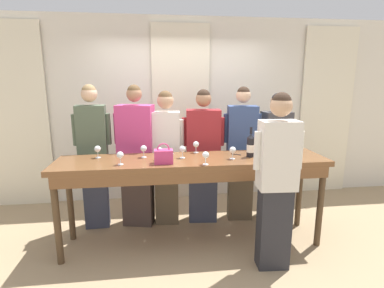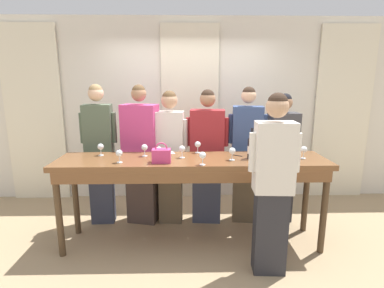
{
  "view_description": "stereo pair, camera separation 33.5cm",
  "coord_description": "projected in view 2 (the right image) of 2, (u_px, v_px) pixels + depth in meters",
  "views": [
    {
      "loc": [
        -0.41,
        -3.19,
        1.88
      ],
      "look_at": [
        0.0,
        0.06,
        1.17
      ],
      "focal_mm": 28.0,
      "sensor_mm": 36.0,
      "label": 1
    },
    {
      "loc": [
        -0.08,
        -3.22,
        1.88
      ],
      "look_at": [
        0.0,
        0.06,
        1.17
      ],
      "focal_mm": 28.0,
      "sensor_mm": 36.0,
      "label": 2
    }
  ],
  "objects": [
    {
      "name": "curtain_panel_right",
      "position": [
        342.0,
        114.0,
        4.7
      ],
      "size": [
        0.87,
        0.03,
        2.69
      ],
      "color": "#EFE5C6",
      "rests_on": "ground_plane"
    },
    {
      "name": "wine_glass_near_host",
      "position": [
        232.0,
        151.0,
        3.24
      ],
      "size": [
        0.07,
        0.07,
        0.14
      ],
      "color": "white",
      "rests_on": "tasting_bar"
    },
    {
      "name": "handbag",
      "position": [
        161.0,
        155.0,
        3.15
      ],
      "size": [
        0.19,
        0.12,
        0.22
      ],
      "color": "#C63870",
      "rests_on": "tasting_bar"
    },
    {
      "name": "curtain_panel_center",
      "position": [
        190.0,
        115.0,
        4.64
      ],
      "size": [
        0.87,
        0.03,
        2.69
      ],
      "color": "#EFE5C6",
      "rests_on": "ground_plane"
    },
    {
      "name": "wine_glass_front_left",
      "position": [
        101.0,
        147.0,
        3.44
      ],
      "size": [
        0.07,
        0.07,
        0.14
      ],
      "color": "white",
      "rests_on": "tasting_bar"
    },
    {
      "name": "guest_navy_coat",
      "position": [
        246.0,
        154.0,
        3.9
      ],
      "size": [
        0.5,
        0.27,
        1.79
      ],
      "color": "brown",
      "rests_on": "ground_plane"
    },
    {
      "name": "wine_glass_front_mid",
      "position": [
        182.0,
        149.0,
        3.34
      ],
      "size": [
        0.07,
        0.07,
        0.14
      ],
      "color": "white",
      "rests_on": "tasting_bar"
    },
    {
      "name": "wine_glass_back_mid",
      "position": [
        304.0,
        150.0,
        3.31
      ],
      "size": [
        0.07,
        0.07,
        0.14
      ],
      "color": "white",
      "rests_on": "tasting_bar"
    },
    {
      "name": "guest_olive_jacket",
      "position": [
        100.0,
        153.0,
        3.85
      ],
      "size": [
        0.46,
        0.23,
        1.83
      ],
      "color": "#383D51",
      "rests_on": "ground_plane"
    },
    {
      "name": "wine_glass_back_right",
      "position": [
        198.0,
        145.0,
        3.56
      ],
      "size": [
        0.07,
        0.07,
        0.14
      ],
      "color": "white",
      "rests_on": "tasting_bar"
    },
    {
      "name": "host_pouring",
      "position": [
        273.0,
        183.0,
        2.82
      ],
      "size": [
        0.48,
        0.24,
        1.77
      ],
      "color": "#28282D",
      "rests_on": "ground_plane"
    },
    {
      "name": "tasting_bar",
      "position": [
        192.0,
        168.0,
        3.33
      ],
      "size": [
        2.99,
        0.64,
        1.02
      ],
      "color": "brown",
      "rests_on": "ground_plane"
    },
    {
      "name": "wall_back",
      "position": [
        190.0,
        111.0,
        4.7
      ],
      "size": [
        12.0,
        0.06,
        2.8
      ],
      "color": "silver",
      "rests_on": "ground_plane"
    },
    {
      "name": "wine_glass_front_right",
      "position": [
        159.0,
        150.0,
        3.29
      ],
      "size": [
        0.07,
        0.07,
        0.14
      ],
      "color": "white",
      "rests_on": "tasting_bar"
    },
    {
      "name": "curtain_panel_left",
      "position": [
        34.0,
        115.0,
        4.59
      ],
      "size": [
        0.87,
        0.03,
        2.69
      ],
      "color": "#EFE5C6",
      "rests_on": "ground_plane"
    },
    {
      "name": "guest_cream_sweater",
      "position": [
        170.0,
        156.0,
        3.88
      ],
      "size": [
        0.47,
        0.26,
        1.75
      ],
      "color": "brown",
      "rests_on": "ground_plane"
    },
    {
      "name": "napkin",
      "position": [
        169.0,
        153.0,
        3.56
      ],
      "size": [
        0.16,
        0.16,
        0.0
      ],
      "color": "white",
      "rests_on": "tasting_bar"
    },
    {
      "name": "guest_pink_top",
      "position": [
        141.0,
        155.0,
        3.87
      ],
      "size": [
        0.56,
        0.34,
        1.82
      ],
      "color": "#473833",
      "rests_on": "ground_plane"
    },
    {
      "name": "guest_beige_cap",
      "position": [
        281.0,
        158.0,
        3.92
      ],
      "size": [
        0.48,
        0.28,
        1.71
      ],
      "color": "#28282D",
      "rests_on": "ground_plane"
    },
    {
      "name": "guest_striped_shirt",
      "position": [
        207.0,
        156.0,
        3.9
      ],
      "size": [
        0.55,
        0.28,
        1.76
      ],
      "color": "#383D51",
      "rests_on": "ground_plane"
    },
    {
      "name": "wine_glass_back_left",
      "position": [
        268.0,
        147.0,
        3.42
      ],
      "size": [
        0.07,
        0.07,
        0.14
      ],
      "color": "white",
      "rests_on": "tasting_bar"
    },
    {
      "name": "wine_glass_center_right",
      "position": [
        283.0,
        146.0,
        3.49
      ],
      "size": [
        0.07,
        0.07,
        0.14
      ],
      "color": "white",
      "rests_on": "tasting_bar"
    },
    {
      "name": "wine_glass_center_left",
      "position": [
        119.0,
        154.0,
        3.14
      ],
      "size": [
        0.07,
        0.07,
        0.14
      ],
      "color": "white",
      "rests_on": "tasting_bar"
    },
    {
      "name": "wine_glass_by_bottle",
      "position": [
        203.0,
        156.0,
        3.05
      ],
      "size": [
        0.07,
        0.07,
        0.14
      ],
      "color": "white",
      "rests_on": "tasting_bar"
    },
    {
      "name": "ground_plane",
      "position": [
        192.0,
        242.0,
        3.54
      ],
      "size": [
        18.0,
        18.0,
        0.0
      ],
      "primitive_type": "plane",
      "color": "tan"
    },
    {
      "name": "pen",
      "position": [
        237.0,
        156.0,
        3.44
      ],
      "size": [
        0.1,
        0.08,
        0.01
      ],
      "color": "black",
      "rests_on": "tasting_bar"
    },
    {
      "name": "wine_glass_center_mid",
      "position": [
        144.0,
        148.0,
        3.41
      ],
      "size": [
        0.07,
        0.07,
        0.14
      ],
      "color": "white",
      "rests_on": "tasting_bar"
    },
    {
      "name": "wine_bottle",
      "position": [
        251.0,
        147.0,
        3.3
      ],
      "size": [
        0.08,
        0.08,
        0.34
      ],
      "color": "black",
      "rests_on": "tasting_bar"
    }
  ]
}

